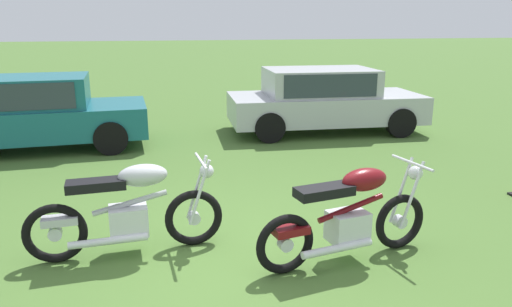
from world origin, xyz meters
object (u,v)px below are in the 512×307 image
at_px(car_teal, 32,109).
at_px(motorcycle_silver, 128,211).
at_px(car_silver, 323,97).
at_px(motorcycle_maroon, 349,216).

bearing_deg(car_teal, motorcycle_silver, -71.45).
height_order(car_teal, car_silver, same).
xyz_separation_m(motorcycle_maroon, car_teal, (-4.26, 5.61, 0.30)).
bearing_deg(car_silver, motorcycle_silver, -125.12).
relative_size(motorcycle_silver, car_teal, 0.49).
relative_size(motorcycle_maroon, car_silver, 0.46).
relative_size(car_teal, car_silver, 0.98).
height_order(motorcycle_silver, car_teal, car_teal).
bearing_deg(motorcycle_silver, motorcycle_maroon, -20.26).
bearing_deg(motorcycle_maroon, car_teal, 115.86).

